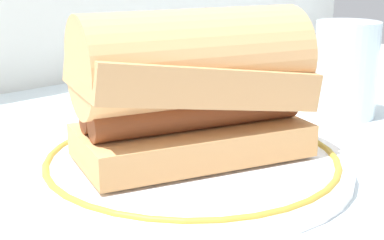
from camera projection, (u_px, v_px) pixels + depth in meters
ground_plane at (189, 177)px, 0.48m from camera, size 1.50×1.50×0.00m
plate at (192, 163)px, 0.48m from camera, size 0.26×0.26×0.01m
sausage_sandwich at (192, 84)px, 0.47m from camera, size 0.21×0.15×0.12m
drinking_glass at (345, 75)px, 0.64m from camera, size 0.07×0.07×0.10m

